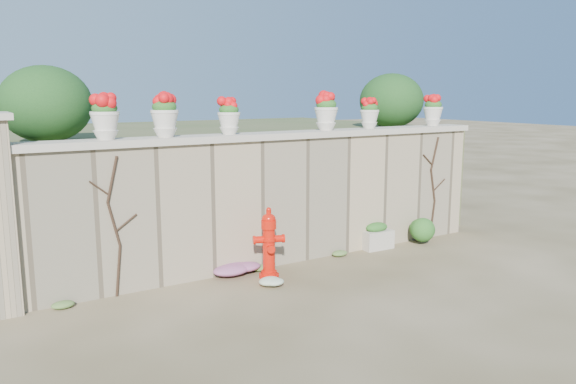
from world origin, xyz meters
TOP-DOWN VIEW (x-y plane):
  - ground at (0.00, 0.00)m, footprint 80.00×80.00m
  - stone_wall at (0.00, 1.80)m, footprint 8.00×0.40m
  - wall_cap at (0.00, 1.80)m, footprint 8.10×0.52m
  - raised_fill at (0.00, 5.00)m, footprint 9.00×6.00m
  - back_shrub_left at (-3.20, 3.00)m, footprint 1.30×1.30m
  - back_shrub_right at (3.40, 3.00)m, footprint 1.30×1.30m
  - vine_left at (-2.67, 1.58)m, footprint 0.60×0.04m
  - vine_right at (3.23, 1.58)m, footprint 0.60×0.04m
  - fire_hydrant at (-0.56, 1.17)m, footprint 0.46×0.33m
  - planter_box at (1.84, 1.55)m, footprint 0.57×0.34m
  - green_shrub at (2.83, 1.35)m, footprint 0.64×0.58m
  - magenta_clump at (-0.85, 1.53)m, footprint 0.90×0.60m
  - white_flowers at (-0.74, 0.79)m, footprint 0.50×0.40m
  - urn_pot_0 at (-2.67, 1.80)m, footprint 0.38×0.38m
  - urn_pot_1 at (-1.85, 1.80)m, footprint 0.39×0.39m
  - urn_pot_2 at (-0.87, 1.80)m, footprint 0.34×0.34m
  - urn_pot_3 at (0.90, 1.80)m, footprint 0.39×0.39m
  - urn_pot_4 at (1.82, 1.80)m, footprint 0.33×0.33m
  - urn_pot_5 at (3.36, 1.80)m, footprint 0.36×0.36m
  - terracotta_pot at (3.38, 1.80)m, footprint 0.22×0.22m

SIDE VIEW (x-z plane):
  - ground at x=0.00m, z-range 0.00..0.00m
  - white_flowers at x=-0.74m, z-range 0.00..0.18m
  - magenta_clump at x=-0.85m, z-range 0.00..0.24m
  - planter_box at x=1.84m, z-range -0.02..0.45m
  - green_shrub at x=2.83m, z-range 0.00..0.61m
  - fire_hydrant at x=-0.56m, z-range 0.00..1.06m
  - vine_left at x=-2.67m, z-range 0.04..1.94m
  - vine_right at x=3.23m, z-range 0.04..1.94m
  - stone_wall at x=0.00m, z-range 0.00..2.00m
  - raised_fill at x=0.00m, z-range 0.00..2.00m
  - wall_cap at x=0.00m, z-range 2.00..2.10m
  - terracotta_pot at x=3.38m, z-range 2.09..2.35m
  - urn_pot_4 at x=1.82m, z-range 2.10..2.61m
  - urn_pot_2 at x=-0.87m, z-range 2.10..2.63m
  - urn_pot_5 at x=3.36m, z-range 2.10..2.66m
  - urn_pot_0 at x=-2.67m, z-range 2.10..2.69m
  - urn_pot_1 at x=-1.85m, z-range 2.10..2.70m
  - urn_pot_3 at x=0.90m, z-range 2.10..2.71m
  - back_shrub_left at x=-3.20m, z-range 2.00..3.10m
  - back_shrub_right at x=3.40m, z-range 2.00..3.10m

